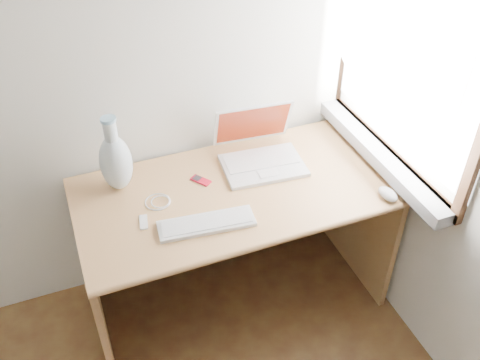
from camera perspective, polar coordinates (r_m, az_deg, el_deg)
name	(u,v)px	position (r m, az deg, el deg)	size (l,w,h in m)	color
window	(404,52)	(2.26, 17.07, 12.88)	(0.11, 0.99, 1.10)	white
desk	(229,213)	(2.50, -1.18, -3.49)	(1.37, 0.69, 0.73)	tan
laptop	(259,151)	(2.44, 2.07, 3.08)	(0.38, 0.33, 0.25)	white
external_keyboard	(207,223)	(2.14, -3.59, -4.64)	(0.40, 0.16, 0.02)	white
mouse	(388,194)	(2.34, 15.49, -1.44)	(0.06, 0.10, 0.04)	white
ipod	(201,180)	(2.36, -4.20, -0.03)	(0.09, 0.10, 0.01)	#A20B1E
cable_coil	(158,202)	(2.27, -8.77, -2.31)	(0.11, 0.11, 0.01)	white
remote	(144,222)	(2.18, -10.24, -4.44)	(0.03, 0.08, 0.01)	white
vase	(116,161)	(2.29, -13.13, 2.01)	(0.14, 0.14, 0.35)	white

